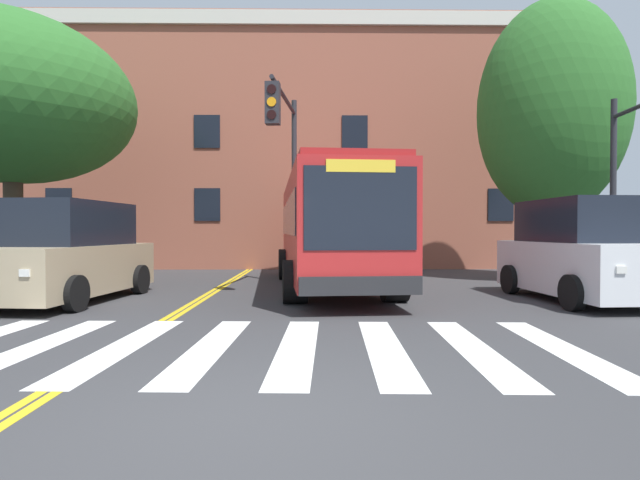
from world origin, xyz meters
The scene contains 12 objects.
ground_plane centered at (0.00, 0.00, 0.00)m, with size 120.00×120.00×0.00m, color #38383A.
crosswalk centered at (-0.26, 2.72, 0.00)m, with size 9.34×4.32×0.01m.
lane_line_yellow_inner centered at (-2.20, 16.72, 0.00)m, with size 0.12×36.00×0.01m, color gold.
lane_line_yellow_outer centered at (-2.04, 16.72, 0.00)m, with size 0.12×36.00×0.01m, color gold.
city_bus centered at (1.06, 10.38, 1.78)m, with size 3.50×10.73×3.27m.
car_tan_near_lane centered at (-5.12, 7.44, 1.10)m, with size 2.60×4.99×2.34m.
car_white_far_lane centered at (6.88, 7.33, 1.13)m, with size 2.46×4.73×2.40m.
car_grey_behind_bus centered at (0.88, 20.70, 0.79)m, with size 2.12×3.87×1.73m.
traffic_light_overhead centered at (-0.15, 9.64, 3.86)m, with size 0.64×3.77×5.69m.
street_tree_curbside_large centered at (8.39, 11.93, 5.63)m, with size 6.37×6.32×9.20m.
street_tree_curbside_small centered at (-8.48, 10.85, 5.57)m, with size 8.48×8.99×8.07m.
building_facade centered at (-3.93, 20.92, 5.56)m, with size 31.50×7.95×11.12m.
Camera 1 is at (0.59, -4.35, 1.66)m, focal length 28.00 mm.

